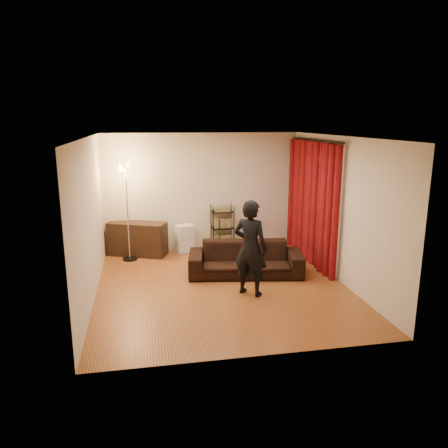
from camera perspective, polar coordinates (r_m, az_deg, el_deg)
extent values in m
plane|color=#985B26|center=(8.13, -0.30, -8.08)|extent=(5.00, 5.00, 0.00)
plane|color=white|center=(7.56, -0.33, 11.30)|extent=(5.00, 5.00, 0.00)
plane|color=beige|center=(10.16, -2.86, 4.20)|extent=(5.00, 0.00, 5.00)
plane|color=beige|center=(5.38, 4.49, -4.32)|extent=(5.00, 0.00, 5.00)
plane|color=beige|center=(7.67, -17.10, 0.54)|extent=(0.00, 5.00, 5.00)
plane|color=beige|center=(8.43, 14.92, 1.82)|extent=(0.00, 5.00, 5.00)
cylinder|color=black|center=(9.26, 11.81, 10.69)|extent=(0.04, 2.65, 0.04)
imported|color=black|center=(8.60, 2.82, -4.59)|extent=(2.32, 1.21, 0.64)
imported|color=black|center=(7.51, 3.46, -3.13)|extent=(0.73, 0.70, 1.69)
cube|color=#2F1E12|center=(10.01, -11.23, -1.90)|extent=(1.37, 0.94, 0.75)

